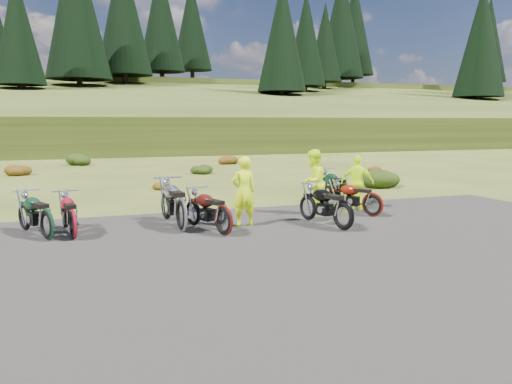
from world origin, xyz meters
name	(u,v)px	position (x,y,z in m)	size (l,w,h in m)	color
ground	(239,242)	(0.00, 0.00, 0.00)	(300.00, 300.00, 0.00)	#3E4918
gravel_pad	(272,267)	(0.00, -2.00, 0.00)	(20.00, 12.00, 0.04)	black
hill_slope	(110,145)	(0.00, 50.00, 0.00)	(300.00, 46.00, 3.00)	#323D14
hill_plateau	(95,133)	(0.00, 110.00, 0.00)	(300.00, 90.00, 9.17)	#323D14
conifer_21	(18,27)	(-9.00, 50.00, 12.56)	(5.28, 5.28, 14.00)	black
conifer_22	(76,3)	(-3.00, 56.00, 16.77)	(7.92, 7.92, 20.00)	black
conifer_23	(123,11)	(3.00, 62.00, 17.47)	(7.48, 7.48, 19.00)	black
conifer_24	(161,17)	(9.00, 68.00, 18.16)	(7.04, 7.04, 18.00)	black
conifer_25	(192,24)	(15.00, 74.00, 18.66)	(6.60, 6.60, 17.00)	black
conifer_26	(282,34)	(21.00, 49.00, 13.37)	(6.16, 6.16, 16.00)	black
conifer_27	(306,39)	(27.00, 55.00, 14.06)	(5.72, 5.72, 15.00)	black
conifer_28	(325,42)	(33.00, 61.00, 14.76)	(5.28, 5.28, 14.00)	black
conifer_29	(341,24)	(39.00, 67.00, 18.97)	(7.92, 7.92, 20.00)	black
conifer_30	(354,28)	(45.00, 73.00, 19.66)	(7.48, 7.48, 19.00)	black
conifer_31	(481,39)	(51.00, 48.00, 14.18)	(7.04, 7.04, 18.00)	black
conifer_32	(483,43)	(57.00, 54.00, 14.87)	(6.60, 6.60, 17.00)	black
conifer_33	(485,46)	(63.00, 60.00, 15.56)	(6.16, 6.16, 16.00)	black
conifer_34	(486,48)	(69.00, 66.00, 16.26)	(5.72, 5.72, 15.00)	black
conifer_35	(487,50)	(75.00, 72.00, 16.95)	(5.28, 5.28, 14.00)	black
conifer_36	(489,40)	(81.00, 78.00, 20.16)	(7.92, 7.92, 20.00)	black
shrub_2	(17,168)	(-6.20, 16.60, 0.38)	(1.30, 1.30, 0.77)	#64270C
shrub_3	(80,158)	(-3.30, 21.90, 0.46)	(1.56, 1.56, 0.92)	black
shrub_4	(159,184)	(-0.40, 9.20, 0.23)	(0.77, 0.77, 0.45)	#64270C
shrub_5	(201,168)	(2.50, 14.50, 0.31)	(1.03, 1.03, 0.61)	black
shrub_6	(227,158)	(5.40, 19.80, 0.38)	(1.30, 1.30, 0.77)	#64270C
shrub_7	(382,176)	(8.30, 7.10, 0.46)	(1.56, 1.56, 0.92)	black
shrub_8	(372,168)	(11.20, 12.40, 0.23)	(0.77, 0.77, 0.45)	#64270C
motorcycle_1	(74,240)	(-3.45, 1.43, 0.00)	(1.90, 0.63, 1.00)	#A00B1C
motorcycle_2	(48,241)	(-3.99, 1.50, 0.00)	(2.00, 0.67, 1.05)	#0E331D
motorcycle_3	(182,233)	(-1.01, 1.38, 0.00)	(2.32, 0.77, 1.22)	#9FA0A4
motorcycle_4	(224,237)	(-0.18, 0.65, 0.00)	(1.99, 0.66, 1.04)	#470F0B
motorcycle_5	(343,231)	(2.71, 0.23, 0.00)	(2.08, 0.69, 1.09)	black
motorcycle_6	(372,217)	(4.35, 1.53, 0.00)	(1.88, 0.63, 0.98)	maroon
motorcycle_7	(344,210)	(4.21, 2.89, 0.00)	(2.23, 0.74, 1.17)	black
person_middle	(244,193)	(0.58, 1.50, 0.88)	(0.64, 0.42, 1.76)	#D8FF0D
person_right_a	(313,183)	(2.95, 2.44, 0.92)	(0.89, 0.70, 1.84)	#D8FF0D
person_right_b	(357,183)	(4.51, 2.65, 0.81)	(0.95, 0.40, 1.63)	#D8FF0D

